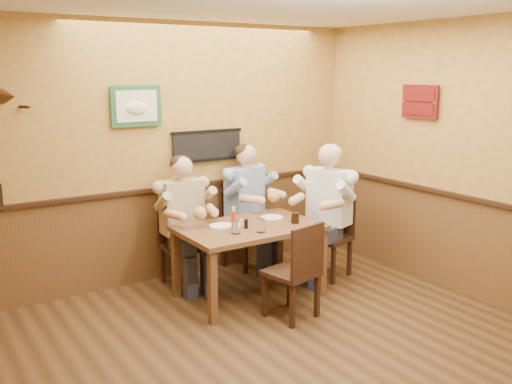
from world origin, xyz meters
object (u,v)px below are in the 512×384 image
Objects in this scene: chair_right_end at (328,236)px; diner_blue_polo at (245,213)px; water_glass_left at (236,227)px; chair_back_right at (245,229)px; water_glass_mid at (261,226)px; cola_tumbler at (295,218)px; chair_near_side at (291,270)px; dining_table at (249,234)px; diner_white_elder at (329,218)px; pepper_shaker at (246,224)px; salt_shaker at (241,223)px; diner_tan_shirt at (182,228)px; hot_sauce_bottle at (234,219)px; chair_back_left at (183,245)px.

diner_blue_polo is (-0.60, 0.80, 0.18)m from chair_right_end.
chair_back_right is at bearing 54.14° from water_glass_left.
water_glass_mid is at bearing -128.40° from diner_blue_polo.
chair_near_side is at bearing -129.52° from cola_tumbler.
chair_near_side reaches higher than dining_table.
diner_white_elder reaches higher than chair_back_right.
pepper_shaker is (-0.08, -0.07, 0.14)m from dining_table.
dining_table is 1.04× the size of diner_white_elder.
chair_right_end is 1.36m from water_glass_left.
cola_tumbler is 1.31× the size of salt_shaker.
chair_right_end reaches higher than dining_table.
diner_tan_shirt is at bearing -132.55° from chair_right_end.
cola_tumbler is 1.17× the size of pepper_shaker.
pepper_shaker is (0.02, -0.06, 0.01)m from salt_shaker.
water_glass_mid is (0.40, -0.91, 0.18)m from diner_tan_shirt.
diner_blue_polo is at bearing -161.43° from diner_white_elder.
water_glass_mid reaches higher than water_glass_left.
diner_blue_polo is 1.17m from water_glass_mid.
chair_right_end reaches higher than chair_back_right.
hot_sauce_bottle is 0.11m from salt_shaker.
hot_sauce_bottle is at bearing -177.85° from dining_table.
water_glass_left reaches higher than salt_shaker.
chair_near_side is (-0.99, -0.65, -0.01)m from chair_right_end.
diner_tan_shirt is 0.94× the size of diner_white_elder.
pepper_shaker is (-0.13, 0.58, 0.33)m from chair_near_side.
pepper_shaker is (-0.52, -0.86, 0.34)m from chair_back_right.
hot_sauce_bottle is (-1.23, -0.01, 0.17)m from diner_white_elder.
diner_blue_polo is 1.04m from hot_sauce_bottle.
pepper_shaker is at bearing -105.08° from diner_white_elder.
chair_near_side is at bearing -77.75° from water_glass_mid.
hot_sauce_bottle reaches higher than chair_back_right.
pepper_shaker reaches higher than dining_table.
water_glass_left is at bearing -150.27° from pepper_shaker.
salt_shaker is (-0.54, -0.80, 0.14)m from diner_blue_polo.
water_glass_left is (-1.30, -0.17, 0.34)m from chair_right_end.
dining_table is 0.78m from diner_tan_shirt.
dining_table is at bearing -55.51° from chair_back_left.
diner_tan_shirt is 10.06× the size of water_glass_left.
diner_tan_shirt reaches higher than dining_table.
diner_blue_polo is at bearing -161.43° from chair_right_end.
chair_back_right reaches higher than dining_table.
diner_white_elder is (0.60, -0.80, 0.22)m from chair_back_right.
chair_near_side is at bearing -75.40° from chair_right_end.
diner_tan_shirt is 6.41× the size of hot_sauce_bottle.
diner_blue_polo is 1.02m from pepper_shaker.
pepper_shaker is (0.35, -0.72, 0.16)m from diner_tan_shirt.
diner_white_elder is 1.15m from salt_shaker.
chair_back_right is 11.12× the size of salt_shaker.
chair_back_left is 8.22× the size of cola_tumbler.
chair_near_side is at bearing -76.58° from salt_shaker.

